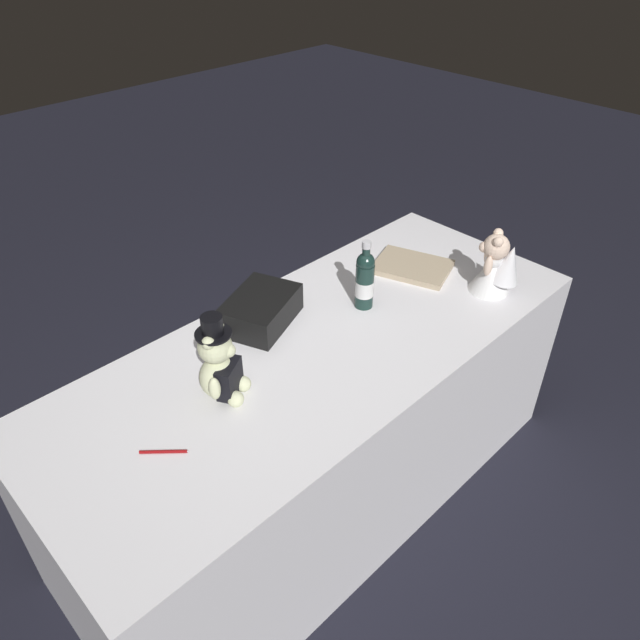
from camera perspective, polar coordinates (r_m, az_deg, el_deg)
The scene contains 8 objects.
ground_plane at distance 2.64m, azimuth 0.00°, elevation -15.78°, with size 12.00×12.00×0.00m, color black.
reception_table at distance 2.34m, azimuth 0.00°, elevation -9.83°, with size 2.04×0.82×0.79m, color white.
teddy_bear_groom at distance 1.83m, azimuth -9.46°, elevation -4.31°, with size 0.15×0.15×0.30m.
teddy_bear_bride at distance 2.38m, azimuth 16.44°, elevation 4.97°, with size 0.19×0.21×0.25m.
champagne_bottle at distance 2.20m, azimuth 4.28°, elevation 3.86°, with size 0.07×0.07×0.27m.
signing_pen at distance 1.77m, azimuth -14.49°, elevation -12.02°, with size 0.11×0.10×0.01m.
gift_case_black at distance 2.15m, azimuth -5.66°, elevation 0.98°, with size 0.34×0.30×0.11m.
guestbook at distance 2.50m, azimuth 8.76°, elevation 5.02°, with size 0.22×0.30×0.02m, color tan.
Camera 1 is at (1.13, 1.16, 2.09)m, focal length 33.68 mm.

